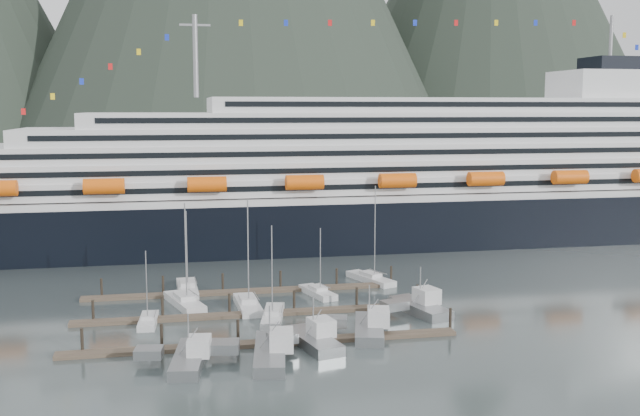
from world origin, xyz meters
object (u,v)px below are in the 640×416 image
Objects in this scene: sailboat_g at (371,279)px; trawler_a at (188,357)px; sailboat_e at (187,289)px; trawler_d at (368,327)px; sailboat_a at (148,321)px; trawler_c at (268,351)px; cruise_ship at (390,185)px; sailboat_b at (185,303)px; sailboat_d at (273,316)px; sailboat_f at (318,293)px; sailboat_c at (248,305)px; trawler_b at (312,339)px; trawler_e at (419,306)px.

sailboat_g reaches higher than trawler_a.
trawler_d is at bearing -142.68° from sailboat_e.
sailboat_a is 21.67m from trawler_c.
cruise_ship is at bearing -38.93° from sailboat_a.
trawler_a is at bearing 98.36° from trawler_c.
sailboat_b is 14.87m from sailboat_d.
sailboat_b reaches higher than sailboat_f.
trawler_c is (8.83, -25.19, 0.43)m from sailboat_b.
trawler_a is (-11.69, -15.77, 0.42)m from sailboat_d.
sailboat_g reaches higher than sailboat_e.
sailboat_e is (-8.16, 11.69, -0.03)m from sailboat_c.
sailboat_b is 8.40m from sailboat_e.
sailboat_d is (2.75, -6.11, -0.04)m from sailboat_c.
sailboat_f is at bearing -26.22° from trawler_b.
cruise_ship is 57.42m from trawler_e.
sailboat_c is 1.48× the size of sailboat_f.
sailboat_c is 1.47× the size of trawler_b.
trawler_d is at bearing 171.50° from sailboat_f.
trawler_a is 23.55m from trawler_d.
sailboat_f is at bearing -13.85° from trawler_c.
sailboat_b is 1.31× the size of trawler_a.
sailboat_e is at bearing 22.14° from trawler_c.
trawler_e is at bearing -102.45° from cruise_ship.
sailboat_b reaches higher than sailboat_e.
sailboat_b reaches higher than sailboat_a.
trawler_b reaches higher than trawler_a.
sailboat_c is 1.36× the size of trawler_a.
sailboat_d is at bearing 65.05° from trawler_d.
sailboat_f is 33.88m from trawler_a.
trawler_d is 12.43m from trawler_e.
cruise_ship is 18.22× the size of trawler_e.
trawler_b is (5.81, -18.39, 0.42)m from sailboat_c.
sailboat_b is 26.14m from trawler_b.
trawler_d is (-7.87, -27.60, 0.45)m from sailboat_g.
trawler_c is (-35.15, -69.92, -11.16)m from cruise_ship.
sailboat_d is at bearing -145.65° from sailboat_b.
trawler_b is (13.97, -30.08, 0.45)m from sailboat_e.
sailboat_b reaches higher than trawler_b.
trawler_c is 1.19× the size of trawler_e.
sailboat_b is 1.14× the size of trawler_c.
sailboat_f is at bearing -100.49° from sailboat_b.
sailboat_g is at bearing -111.23° from cruise_ship.
sailboat_g reaches higher than sailboat_a.
trawler_a is 0.87× the size of trawler_c.
trawler_b is (14.75, 3.49, 0.04)m from trawler_a.
trawler_a is at bearing 155.31° from sailboat_d.
cruise_ship is 15.37× the size of trawler_c.
sailboat_g is 45.97m from trawler_a.
sailboat_c reaches higher than sailboat_a.
trawler_b is at bearing -113.88° from cruise_ship.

